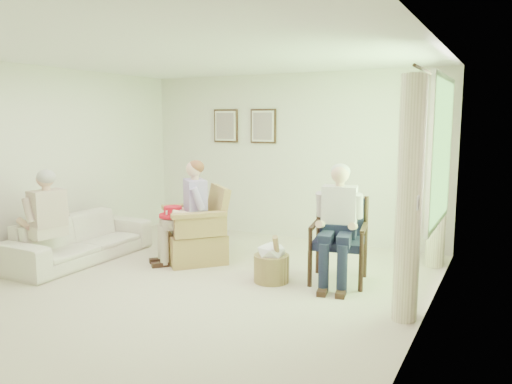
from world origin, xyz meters
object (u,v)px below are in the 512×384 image
sofa (80,239)px  red_hat (173,213)px  hatbox (272,262)px  person_wicker (190,205)px  person_dark (337,216)px  person_sofa (43,216)px  wood_armchair (341,236)px  wicker_armchair (196,237)px

sofa → red_hat: bearing=-68.6°
sofa → hatbox: size_ratio=3.33×
sofa → person_wicker: 1.59m
sofa → person_dark: 3.47m
person_sofa → hatbox: person_sofa is taller
person_wicker → wood_armchair: bearing=49.3°
wood_armchair → person_sofa: (-3.37, -1.40, 0.19)m
wicker_armchair → hatbox: (1.30, -0.35, -0.08)m
wood_armchair → hatbox: size_ratio=1.58×
wood_armchair → red_hat: size_ratio=2.65×
red_hat → person_dark: bearing=5.5°
wood_armchair → sofa: wood_armchair is taller
person_wicker → person_sofa: (-1.38, -1.17, -0.06)m
person_sofa → hatbox: (2.68, 0.95, -0.48)m
hatbox → red_hat: bearing=177.0°
person_dark → red_hat: 2.18m
person_sofa → person_wicker: bearing=140.1°
person_sofa → wood_armchair: bearing=122.4°
sofa → person_sofa: (-0.00, -0.56, 0.42)m
wicker_armchair → hatbox: 1.34m
sofa → person_dark: (3.37, 0.68, 0.50)m
person_dark → person_sofa: (-3.37, -1.24, -0.08)m
wood_armchair → hatbox: wood_armchair is taller
wicker_armchair → person_wicker: person_wicker is taller
person_dark → wicker_armchair: bearing=167.4°
person_sofa → red_hat: bearing=140.3°
wicker_armchair → person_dark: 2.05m
sofa → person_wicker: bearing=-66.2°
wood_armchair → person_dark: bearing=-100.8°
wicker_armchair → person_wicker: 0.48m
sofa → person_sofa: 0.70m
red_hat → hatbox: bearing=-3.0°
person_dark → hatbox: size_ratio=2.23×
wood_armchair → sofa: size_ratio=0.47×
person_dark → red_hat: person_dark is taller
sofa → person_wicker: person_wicker is taller
wicker_armchair → sofa: (-1.38, -0.74, -0.02)m
wicker_armchair → sofa: wicker_armchair is taller
hatbox → sofa: bearing=-171.6°
wood_armchair → hatbox: (-0.69, -0.45, -0.29)m
red_hat → hatbox: 1.54m
person_wicker → person_sofa: size_ratio=1.06×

